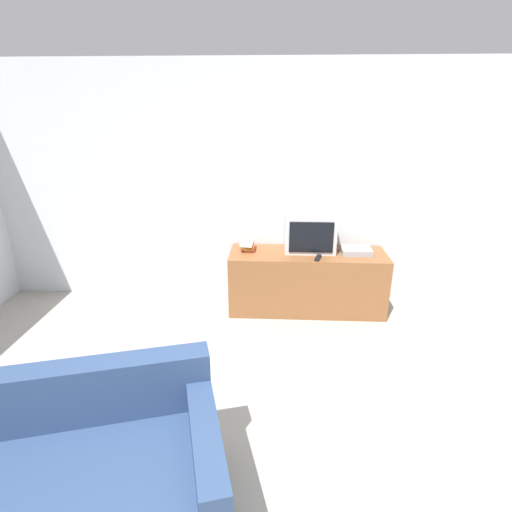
{
  "coord_description": "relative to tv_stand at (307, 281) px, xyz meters",
  "views": [
    {
      "loc": [
        0.14,
        -1.32,
        2.13
      ],
      "look_at": [
        -0.04,
        2.21,
        0.8
      ],
      "focal_mm": 28.0,
      "sensor_mm": 36.0,
      "label": 1
    }
  ],
  "objects": [
    {
      "name": "television",
      "position": [
        0.02,
        0.09,
        0.53
      ],
      "size": [
        0.54,
        0.36,
        0.41
      ],
      "color": "silver",
      "rests_on": "tv_stand"
    },
    {
      "name": "couch",
      "position": [
        -1.46,
        -2.64,
        -0.04
      ],
      "size": [
        1.9,
        1.34,
        0.83
      ],
      "rotation": [
        0.0,
        0.0,
        0.28
      ],
      "color": "navy",
      "rests_on": "ground_plane"
    },
    {
      "name": "book_stack",
      "position": [
        -0.65,
        0.06,
        0.38
      ],
      "size": [
        0.18,
        0.24,
        0.1
      ],
      "color": "#B72D28",
      "rests_on": "tv_stand"
    },
    {
      "name": "remote_on_stand",
      "position": [
        0.09,
        -0.17,
        0.34
      ],
      "size": [
        0.09,
        0.16,
        0.02
      ],
      "rotation": [
        0.0,
        0.0,
        -0.3
      ],
      "color": "black",
      "rests_on": "tv_stand"
    },
    {
      "name": "wall_back",
      "position": [
        -0.49,
        0.32,
        0.97
      ],
      "size": [
        9.0,
        0.06,
        2.6
      ],
      "color": "silver",
      "rests_on": "ground_plane"
    },
    {
      "name": "tv_stand",
      "position": [
        0.0,
        0.0,
        0.0
      ],
      "size": [
        1.67,
        0.54,
        0.66
      ],
      "color": "brown",
      "rests_on": "ground_plane"
    },
    {
      "name": "set_top_box",
      "position": [
        0.51,
        0.02,
        0.36
      ],
      "size": [
        0.31,
        0.24,
        0.06
      ],
      "color": "#99999E",
      "rests_on": "tv_stand"
    }
  ]
}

